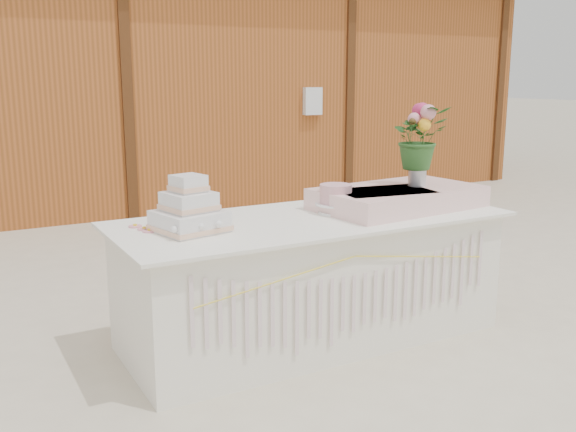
{
  "coord_description": "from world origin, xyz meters",
  "views": [
    {
      "loc": [
        -1.96,
        -3.23,
        1.59
      ],
      "look_at": [
        0.0,
        0.3,
        0.72
      ],
      "focal_mm": 40.0,
      "sensor_mm": 36.0,
      "label": 1
    }
  ],
  "objects": [
    {
      "name": "pink_cake_stand",
      "position": [
        0.18,
        0.02,
        0.87
      ],
      "size": [
        0.25,
        0.25,
        0.18
      ],
      "color": "white",
      "rests_on": "cake_table"
    },
    {
      "name": "ground",
      "position": [
        0.0,
        0.0,
        0.0
      ],
      "size": [
        80.0,
        80.0,
        0.0
      ],
      "primitive_type": "plane",
      "color": "beige",
      "rests_on": "ground"
    },
    {
      "name": "satin_runner",
      "position": [
        0.63,
        -0.02,
        0.84
      ],
      "size": [
        1.11,
        0.71,
        0.13
      ],
      "primitive_type": "cube",
      "rotation": [
        0.0,
        0.0,
        0.1
      ],
      "color": "beige",
      "rests_on": "cake_table"
    },
    {
      "name": "loose_flowers",
      "position": [
        -0.99,
        0.09,
        0.78
      ],
      "size": [
        0.23,
        0.39,
        0.02
      ],
      "primitive_type": null,
      "rotation": [
        0.0,
        0.0,
        -0.24
      ],
      "color": "pink",
      "rests_on": "cake_table"
    },
    {
      "name": "bouquet",
      "position": [
        0.77,
        -0.04,
        1.27
      ],
      "size": [
        0.39,
        0.35,
        0.41
      ],
      "primitive_type": "imported",
      "rotation": [
        0.0,
        0.0,
        -0.08
      ],
      "color": "#2C5B24",
      "rests_on": "flower_vase"
    },
    {
      "name": "cake_table",
      "position": [
        0.0,
        -0.0,
        0.39
      ],
      "size": [
        2.4,
        1.0,
        0.77
      ],
      "color": "white",
      "rests_on": "ground"
    },
    {
      "name": "barn",
      "position": [
        -0.01,
        5.99,
        1.68
      ],
      "size": [
        12.6,
        4.6,
        3.3
      ],
      "color": "#9C4E20",
      "rests_on": "ground"
    },
    {
      "name": "flower_vase",
      "position": [
        0.77,
        -0.04,
        0.98
      ],
      "size": [
        0.12,
        0.12,
        0.16
      ],
      "primitive_type": "cylinder",
      "color": "silver",
      "rests_on": "satin_runner"
    },
    {
      "name": "wedding_cake",
      "position": [
        -0.78,
        0.01,
        0.88
      ],
      "size": [
        0.41,
        0.41,
        0.31
      ],
      "rotation": [
        0.0,
        0.0,
        0.22
      ],
      "color": "silver",
      "rests_on": "cake_table"
    }
  ]
}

